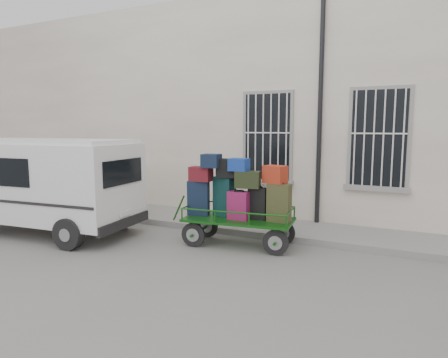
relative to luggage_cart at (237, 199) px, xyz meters
name	(u,v)px	position (x,y,z in m)	size (l,w,h in m)	color
ground	(233,256)	(0.25, -0.72, -1.01)	(80.00, 80.00, 0.00)	slate
building	(308,111)	(0.25, 4.78, 1.99)	(24.00, 5.15, 6.00)	beige
sidewalk	(271,227)	(0.25, 1.48, -0.94)	(24.00, 1.70, 0.15)	gray
luggage_cart	(237,199)	(0.00, 0.00, 0.00)	(2.72, 1.29, 1.94)	black
van	(45,180)	(-4.47, -1.04, 0.26)	(4.57, 2.33, 2.22)	white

